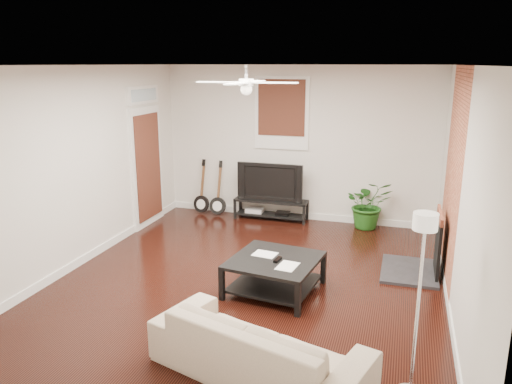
% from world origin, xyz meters
% --- Properties ---
extents(room, '(5.01, 6.01, 2.81)m').
position_xyz_m(room, '(0.00, 0.00, 1.40)').
color(room, black).
rests_on(room, ground).
extents(brick_accent, '(0.02, 2.20, 2.80)m').
position_xyz_m(brick_accent, '(2.49, 1.00, 1.40)').
color(brick_accent, '#A84F36').
rests_on(brick_accent, floor).
extents(fireplace, '(0.80, 1.10, 0.92)m').
position_xyz_m(fireplace, '(2.20, 1.00, 0.46)').
color(fireplace, black).
rests_on(fireplace, floor).
extents(window_back, '(1.00, 0.06, 1.30)m').
position_xyz_m(window_back, '(-0.30, 2.97, 1.95)').
color(window_back, '#36180E').
rests_on(window_back, wall_back).
extents(door_left, '(0.08, 1.00, 2.50)m').
position_xyz_m(door_left, '(-2.46, 1.90, 1.25)').
color(door_left, white).
rests_on(door_left, wall_left).
extents(tv_stand, '(1.35, 0.36, 0.38)m').
position_xyz_m(tv_stand, '(-0.43, 2.78, 0.19)').
color(tv_stand, black).
rests_on(tv_stand, floor).
extents(tv, '(1.21, 0.16, 0.70)m').
position_xyz_m(tv, '(-0.43, 2.80, 0.73)').
color(tv, black).
rests_on(tv, tv_stand).
extents(coffee_table, '(1.18, 1.18, 0.44)m').
position_xyz_m(coffee_table, '(0.40, -0.11, 0.22)').
color(coffee_table, black).
rests_on(coffee_table, floor).
extents(sofa, '(2.21, 1.38, 0.60)m').
position_xyz_m(sofa, '(0.72, -1.87, 0.30)').
color(sofa, '#C7B695').
rests_on(sofa, floor).
extents(floor_lamp, '(0.35, 0.35, 1.68)m').
position_xyz_m(floor_lamp, '(2.07, -1.77, 0.84)').
color(floor_lamp, silver).
rests_on(floor_lamp, floor).
extents(potted_plant, '(0.94, 0.86, 0.87)m').
position_xyz_m(potted_plant, '(1.33, 2.80, 0.44)').
color(potted_plant, '#1F5618').
rests_on(potted_plant, floor).
extents(guitar_left, '(0.36, 0.28, 1.05)m').
position_xyz_m(guitar_left, '(-1.82, 2.75, 0.53)').
color(guitar_left, black).
rests_on(guitar_left, floor).
extents(guitar_right, '(0.34, 0.25, 1.05)m').
position_xyz_m(guitar_right, '(-1.47, 2.72, 0.53)').
color(guitar_right, black).
rests_on(guitar_right, floor).
extents(ceiling_fan, '(1.24, 1.24, 0.32)m').
position_xyz_m(ceiling_fan, '(0.00, 0.00, 2.60)').
color(ceiling_fan, white).
rests_on(ceiling_fan, ceiling).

